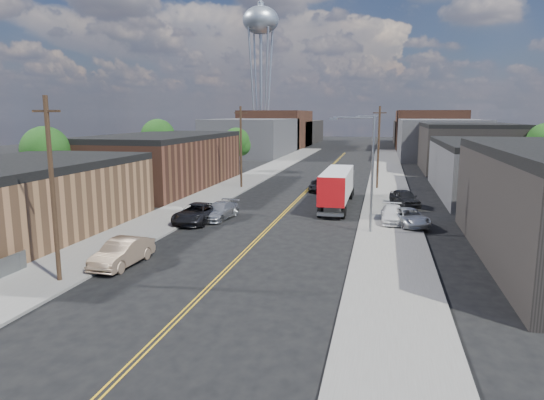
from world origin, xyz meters
The scene contains 31 objects.
ground centered at (0.00, 60.00, 0.00)m, with size 260.00×260.00×0.00m, color black.
centerline centered at (0.00, 45.00, 0.01)m, with size 0.32×120.00×0.01m, color gold.
sidewalk_left centered at (-9.50, 45.00, 0.07)m, with size 5.00×140.00×0.15m, color slate.
sidewalk_right centered at (9.50, 45.00, 0.07)m, with size 5.00×140.00×0.15m, color slate.
warehouse_tan centered at (-18.00, 18.00, 2.80)m, with size 12.00×22.00×5.60m.
warehouse_brown centered at (-18.00, 44.00, 3.30)m, with size 12.00×26.00×6.60m.
industrial_right_b centered at (22.00, 46.00, 3.05)m, with size 14.00×24.00×6.10m.
industrial_right_c centered at (22.00, 72.00, 3.80)m, with size 14.00×22.00×7.60m.
skyline_left_a centered at (-20.00, 95.00, 4.00)m, with size 16.00×30.00×8.00m, color #373739.
skyline_right_a centered at (20.00, 95.00, 4.00)m, with size 16.00×30.00×8.00m, color #373739.
skyline_left_b centered at (-20.00, 120.00, 5.00)m, with size 16.00×26.00×10.00m, color #542F21.
skyline_right_b centered at (20.00, 120.00, 5.00)m, with size 16.00×26.00×10.00m, color #542F21.
skyline_left_c centered at (-20.00, 140.00, 3.50)m, with size 16.00×40.00×7.00m, color black.
skyline_right_c centered at (20.00, 140.00, 3.50)m, with size 16.00×40.00×7.00m, color black.
water_tower centered at (-22.00, 110.00, 30.65)m, with size 9.00×9.00×36.90m.
streetlight_near centered at (7.60, 25.00, 5.33)m, with size 3.39×0.25×9.00m.
streetlight_far centered at (7.60, 60.00, 5.33)m, with size 3.39×0.25×9.00m.
utility_pole_left_near centered at (-8.20, 10.00, 5.14)m, with size 1.60×0.26×10.00m.
utility_pole_left_far centered at (-8.20, 45.00, 5.14)m, with size 1.60×0.26×10.00m.
utility_pole_right centered at (8.20, 48.00, 5.14)m, with size 1.60×0.26×10.00m.
tree_left_near centered at (-23.94, 30.00, 5.18)m, with size 4.85×4.76×7.91m.
tree_left_mid centered at (-23.94, 55.00, 5.48)m, with size 5.10×5.04×8.37m.
tree_left_far centered at (-13.94, 62.00, 4.57)m, with size 4.35×4.20×6.97m.
semi_truck centered at (4.50, 36.06, 2.11)m, with size 2.43×14.18×3.71m.
car_left_b centered at (-6.40, 13.49, 0.81)m, with size 1.72×4.94×1.63m, color #997E64.
car_left_c centered at (-6.40, 25.57, 0.81)m, with size 2.68×5.82×1.62m, color black.
car_left_d centered at (-5.00, 27.36, 0.73)m, with size 2.06×5.06×1.47m, color #A2A3A7.
car_right_lot_a centered at (10.96, 27.91, 0.83)m, with size 2.25×4.88×1.36m, color silver.
car_right_lot_b centered at (9.73, 28.78, 0.83)m, with size 1.89×4.66×1.35m, color silver.
car_right_lot_c centered at (11.00, 36.43, 0.96)m, with size 1.92×4.77×1.62m, color black.
car_ahead_truck centered at (1.50, 44.71, 0.68)m, with size 2.27×4.92×1.37m, color black.
Camera 1 is at (8.68, -12.00, 9.04)m, focal length 32.00 mm.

